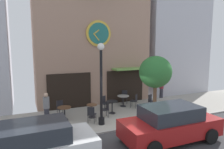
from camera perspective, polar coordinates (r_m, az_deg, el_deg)
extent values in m
cube|color=#9E998E|center=(12.70, -0.77, -11.00)|extent=(26.05, 4.61, 0.05)
cube|color=#A8A5A0|center=(10.74, 4.07, -14.31)|extent=(26.05, 0.12, 0.08)
cube|color=#9E7A66|center=(15.21, -5.07, 7.73)|extent=(8.08, 2.10, 8.08)
cylinder|color=gold|center=(14.18, -3.67, 11.03)|extent=(1.70, 0.10, 1.70)
cylinder|color=#1E6660|center=(14.12, -3.59, 11.05)|extent=(1.40, 0.04, 1.40)
cube|color=gold|center=(14.04, -4.14, 11.52)|extent=(0.34, 0.03, 0.28)
cube|color=gold|center=(14.01, -4.27, 10.13)|extent=(0.43, 0.03, 0.49)
cube|color=black|center=(13.95, -11.41, -4.40)|extent=(2.83, 0.10, 2.30)
cube|color=black|center=(15.28, 3.59, -3.17)|extent=(2.83, 0.10, 2.30)
cube|color=#72A84C|center=(14.92, 5.01, 1.60)|extent=(2.59, 0.90, 0.12)
cube|color=#B2B2BC|center=(19.42, 16.26, 13.75)|extent=(5.70, 3.14, 12.29)
cylinder|color=black|center=(11.26, -2.87, -12.45)|extent=(0.32, 0.32, 0.36)
cylinder|color=black|center=(10.78, -2.94, -3.71)|extent=(0.14, 0.14, 3.86)
sphere|color=white|center=(10.55, -3.02, 7.57)|extent=(0.36, 0.36, 0.36)
cylinder|color=brown|center=(12.03, 11.49, -7.12)|extent=(0.20, 0.20, 2.01)
ellipsoid|color=#2D7033|center=(11.71, 11.71, 0.69)|extent=(1.84, 1.66, 1.75)
cylinder|color=black|center=(12.08, -12.76, -10.32)|extent=(0.07, 0.07, 0.71)
cylinder|color=black|center=(12.19, -12.71, -11.84)|extent=(0.40, 0.40, 0.03)
cylinder|color=brown|center=(11.97, -12.82, -8.69)|extent=(0.77, 0.77, 0.03)
cylinder|color=black|center=(12.23, -5.47, -9.86)|extent=(0.07, 0.07, 0.74)
cylinder|color=black|center=(12.34, -5.44, -11.43)|extent=(0.40, 0.40, 0.03)
cylinder|color=brown|center=(12.12, -5.49, -8.19)|extent=(0.61, 0.61, 0.03)
cylinder|color=black|center=(12.87, 0.03, -8.88)|extent=(0.07, 0.07, 0.75)
cylinder|color=black|center=(12.98, 0.03, -10.39)|extent=(0.40, 0.40, 0.03)
cylinder|color=black|center=(12.76, 0.03, -7.28)|extent=(0.70, 0.70, 0.03)
cylinder|color=black|center=(14.29, 3.06, -7.21)|extent=(0.07, 0.07, 0.72)
cylinder|color=black|center=(14.38, 3.05, -8.54)|extent=(0.40, 0.40, 0.03)
cylinder|color=gray|center=(14.20, 3.07, -5.81)|extent=(0.80, 0.80, 0.03)
cylinder|color=black|center=(13.72, 13.48, -8.09)|extent=(0.07, 0.07, 0.72)
cylinder|color=black|center=(13.82, 13.43, -9.46)|extent=(0.40, 0.40, 0.03)
cylinder|color=gray|center=(13.62, 13.53, -6.63)|extent=(0.63, 0.63, 0.03)
cube|color=black|center=(12.21, -2.07, -9.45)|extent=(0.43, 0.43, 0.04)
cube|color=black|center=(12.20, -1.26, -8.36)|extent=(0.07, 0.38, 0.45)
cylinder|color=black|center=(12.39, -3.06, -10.29)|extent=(0.03, 0.03, 0.45)
cylinder|color=black|center=(12.08, -2.60, -10.77)|extent=(0.03, 0.03, 0.45)
cylinder|color=black|center=(12.49, -1.54, -10.13)|extent=(0.03, 0.03, 0.45)
cylinder|color=black|center=(12.18, -1.04, -10.61)|extent=(0.03, 0.03, 0.45)
cube|color=black|center=(14.05, 5.89, -7.13)|extent=(0.57, 0.57, 0.04)
cube|color=black|center=(13.95, 6.61, -6.30)|extent=(0.30, 0.29, 0.45)
cylinder|color=black|center=(14.32, 5.42, -7.77)|extent=(0.03, 0.03, 0.45)
cylinder|color=black|center=(14.01, 5.00, -8.12)|extent=(0.03, 0.03, 0.45)
cylinder|color=black|center=(14.23, 6.74, -7.89)|extent=(0.03, 0.03, 0.45)
cylinder|color=black|center=(13.91, 6.35, -8.26)|extent=(0.03, 0.03, 0.45)
cube|color=black|center=(14.05, 10.87, -7.24)|extent=(0.53, 0.53, 0.04)
cube|color=black|center=(14.08, 10.28, -6.24)|extent=(0.36, 0.19, 0.45)
cylinder|color=black|center=(13.88, 11.07, -8.40)|extent=(0.03, 0.03, 0.45)
cylinder|color=black|center=(14.16, 11.81, -8.09)|extent=(0.03, 0.03, 0.45)
cylinder|color=black|center=(14.06, 9.88, -8.16)|extent=(0.03, 0.03, 0.45)
cylinder|color=black|center=(14.33, 10.64, -7.86)|extent=(0.03, 0.03, 0.45)
cube|color=black|center=(14.95, 3.41, -6.17)|extent=(0.54, 0.54, 0.04)
cube|color=black|center=(15.07, 3.43, -5.17)|extent=(0.36, 0.21, 0.45)
cylinder|color=black|center=(14.85, 2.73, -7.16)|extent=(0.03, 0.03, 0.45)
cylinder|color=black|center=(14.84, 4.05, -7.18)|extent=(0.03, 0.03, 0.45)
cylinder|color=black|center=(15.18, 2.76, -6.82)|extent=(0.03, 0.03, 0.45)
cylinder|color=black|center=(15.17, 4.06, -6.84)|extent=(0.03, 0.03, 0.45)
cube|color=black|center=(11.46, -5.46, -10.67)|extent=(0.56, 0.56, 0.04)
cube|color=black|center=(11.23, -5.74, -9.87)|extent=(0.34, 0.25, 0.45)
cylinder|color=black|center=(11.65, -4.38, -11.52)|extent=(0.03, 0.03, 0.45)
cylinder|color=black|center=(11.74, -6.01, -11.39)|extent=(0.03, 0.03, 0.45)
cylinder|color=black|center=(11.34, -4.85, -12.08)|extent=(0.03, 0.03, 0.45)
cylinder|color=black|center=(11.43, -6.52, -11.94)|extent=(0.03, 0.03, 0.45)
cube|color=black|center=(13.41, -1.96, -7.83)|extent=(0.50, 0.50, 0.04)
cube|color=black|center=(13.49, -2.44, -6.75)|extent=(0.38, 0.15, 0.45)
cylinder|color=black|center=(13.25, -2.09, -9.05)|extent=(0.03, 0.03, 0.45)
cylinder|color=black|center=(13.45, -0.93, -8.78)|extent=(0.03, 0.03, 0.45)
cylinder|color=black|center=(13.51, -2.98, -8.72)|extent=(0.03, 0.03, 0.45)
cylinder|color=black|center=(13.70, -1.83, -8.46)|extent=(0.03, 0.03, 0.45)
cube|color=black|center=(12.71, -13.65, -8.97)|extent=(0.48, 0.48, 0.04)
cube|color=black|center=(12.81, -14.00, -7.81)|extent=(0.38, 0.13, 0.45)
cylinder|color=black|center=(12.56, -14.03, -10.26)|extent=(0.03, 0.03, 0.45)
cylinder|color=black|center=(12.69, -12.59, -10.03)|extent=(0.03, 0.03, 0.45)
cylinder|color=black|center=(12.86, -14.62, -9.85)|extent=(0.03, 0.03, 0.45)
cylinder|color=black|center=(12.99, -13.22, -9.62)|extent=(0.03, 0.03, 0.45)
cylinder|color=#2D2D38|center=(16.43, 13.20, -5.15)|extent=(0.27, 0.27, 0.85)
cylinder|color=maroon|center=(16.29, 13.28, -2.66)|extent=(0.34, 0.34, 0.60)
sphere|color=tan|center=(16.22, 13.33, -1.24)|extent=(0.22, 0.22, 0.22)
cylinder|color=#2D2D38|center=(11.71, -17.23, -10.73)|extent=(0.37, 0.37, 0.85)
cylinder|color=slate|center=(11.50, -17.38, -7.30)|extent=(0.45, 0.45, 0.60)
sphere|color=tan|center=(11.40, -17.47, -5.31)|extent=(0.22, 0.22, 0.22)
cube|color=#262B33|center=(7.68, -21.05, -14.50)|extent=(2.43, 1.61, 0.60)
cylinder|color=black|center=(9.03, -11.64, -17.04)|extent=(0.64, 0.23, 0.64)
cube|color=maroon|center=(9.69, 15.42, -13.62)|extent=(4.32, 1.84, 0.75)
cube|color=#262B33|center=(9.47, 15.57, -9.93)|extent=(2.42, 1.60, 0.60)
cylinder|color=black|center=(10.11, 25.21, -14.86)|extent=(0.64, 0.23, 0.64)
cylinder|color=black|center=(11.29, 18.27, -12.06)|extent=(0.64, 0.23, 0.64)
cylinder|color=black|center=(8.36, 11.28, -19.19)|extent=(0.64, 0.23, 0.64)
cylinder|color=black|center=(9.76, 5.15, -14.94)|extent=(0.64, 0.23, 0.64)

